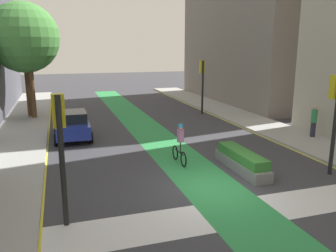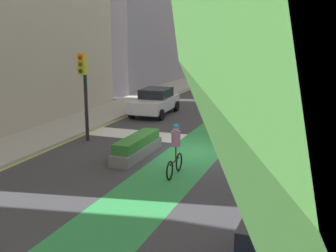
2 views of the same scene
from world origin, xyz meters
TOP-DOWN VIEW (x-y plane):
  - ground_plane at (0.00, 0.00)m, footprint 120.00×120.00m
  - bike_lane_paint at (0.00, 0.00)m, footprint 2.40×60.00m
  - crosswalk_band at (0.00, -2.00)m, footprint 12.00×1.80m
  - sidewalk_right at (7.50, 0.00)m, footprint 3.00×60.00m
  - curb_stripe_right at (6.00, 0.00)m, footprint 0.16×60.00m
  - traffic_signal_near_right at (5.24, -0.01)m, footprint 0.35×0.52m
  - traffic_signal_near_left at (-5.25, -1.01)m, footprint 0.35×0.52m
  - car_white_right_near at (4.62, -7.08)m, footprint 2.14×4.26m
  - cyclist_in_lane at (-0.22, 2.99)m, footprint 0.32×1.73m
  - median_planter at (2.00, 1.40)m, footprint 0.80×3.49m

SIDE VIEW (x-z plane):
  - ground_plane at x=0.00m, z-range 0.00..0.00m
  - crosswalk_band at x=0.00m, z-range 0.00..0.01m
  - bike_lane_paint at x=0.00m, z-range 0.00..0.01m
  - curb_stripe_right at x=6.00m, z-range 0.00..0.01m
  - sidewalk_right at x=7.50m, z-range 0.00..0.15m
  - median_planter at x=2.00m, z-range -0.02..0.83m
  - car_white_right_near at x=4.62m, z-range 0.02..1.59m
  - cyclist_in_lane at x=-0.22m, z-range 0.04..1.90m
  - traffic_signal_near_left at x=-5.25m, z-range 0.79..4.65m
  - traffic_signal_near_right at x=5.24m, z-range 0.82..4.88m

